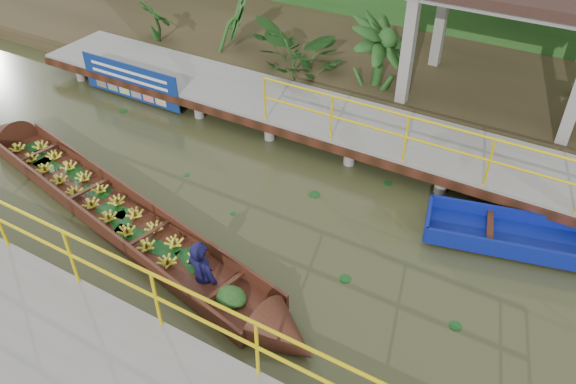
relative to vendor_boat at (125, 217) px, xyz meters
The scene contains 7 objects.
ground 2.10m from the vendor_boat, 35.55° to the left, with size 80.00×80.00×0.00m, color #35371B.
land_strip 8.88m from the vendor_boat, 78.97° to the left, with size 30.00×8.00×0.45m, color #2E2617.
far_dock 4.96m from the vendor_boat, 69.68° to the left, with size 16.00×2.06×1.66m.
vendor_boat is the anchor object (origin of this frame).
moored_blue_boat 8.02m from the vendor_boat, 24.55° to the left, with size 3.93×1.83×0.91m.
blue_banner 4.92m from the vendor_boat, 131.16° to the left, with size 3.03×0.04×0.95m.
tropical_plants 6.83m from the vendor_boat, 74.56° to the left, with size 14.21×1.21×1.51m.
Camera 1 is at (4.87, -6.54, 6.84)m, focal length 35.00 mm.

